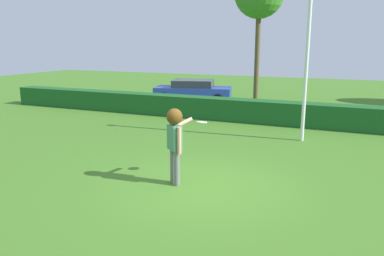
{
  "coord_description": "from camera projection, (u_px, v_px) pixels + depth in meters",
  "views": [
    {
      "loc": [
        3.24,
        -7.78,
        3.25
      ],
      "look_at": [
        -0.53,
        0.87,
        1.15
      ],
      "focal_mm": 35.77,
      "sensor_mm": 36.0,
      "label": 1
    }
  ],
  "objects": [
    {
      "name": "lamppost",
      "position": [
        308.0,
        48.0,
        12.36
      ],
      "size": [
        0.24,
        0.24,
        5.58
      ],
      "color": "silver",
      "rests_on": "ground"
    },
    {
      "name": "frisbee",
      "position": [
        202.0,
        122.0,
        9.21
      ],
      "size": [
        0.26,
        0.26,
        0.06
      ],
      "color": "white"
    },
    {
      "name": "parked_car_blue",
      "position": [
        193.0,
        90.0,
        21.37
      ],
      "size": [
        4.49,
        2.67,
        1.25
      ],
      "color": "#263FA5",
      "rests_on": "ground"
    },
    {
      "name": "hedge_row",
      "position": [
        270.0,
        112.0,
        15.72
      ],
      "size": [
        26.77,
        0.9,
        0.93
      ],
      "primitive_type": "cube",
      "color": "#1B5622",
      "rests_on": "ground"
    },
    {
      "name": "person",
      "position": [
        175.0,
        135.0,
        8.77
      ],
      "size": [
        0.47,
        0.84,
        1.81
      ],
      "color": "slate",
      "rests_on": "ground"
    },
    {
      "name": "ground_plane",
      "position": [
        198.0,
        185.0,
        8.93
      ],
      "size": [
        60.0,
        60.0,
        0.0
      ],
      "primitive_type": "plane",
      "color": "#427624"
    }
  ]
}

